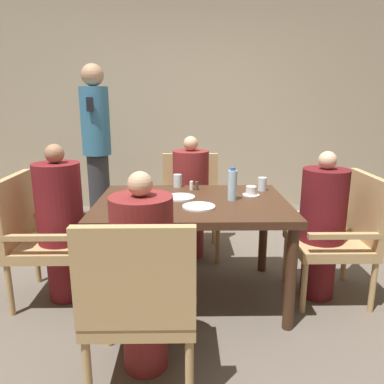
{
  "coord_description": "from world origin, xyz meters",
  "views": [
    {
      "loc": [
        -0.04,
        -2.52,
        1.43
      ],
      "look_at": [
        0.0,
        0.05,
        0.78
      ],
      "focal_mm": 35.0,
      "sensor_mm": 36.0,
      "label": 1
    }
  ],
  "objects": [
    {
      "name": "plate_main_right",
      "position": [
        0.04,
        -0.17,
        0.74
      ],
      "size": [
        0.22,
        0.22,
        0.01
      ],
      "color": "white",
      "rests_on": "dining_table"
    },
    {
      "name": "teacup_with_saucer",
      "position": [
        0.44,
        0.14,
        0.76
      ],
      "size": [
        0.12,
        0.12,
        0.07
      ],
      "color": "white",
      "rests_on": "dining_table"
    },
    {
      "name": "diner_in_right_chair",
      "position": [
        0.93,
        0.0,
        0.55
      ],
      "size": [
        0.32,
        0.32,
        1.08
      ],
      "color": "#5B1419",
      "rests_on": "ground_plane"
    },
    {
      "name": "diner_in_near_chair",
      "position": [
        -0.27,
        -0.74,
        0.56
      ],
      "size": [
        0.32,
        0.32,
        1.09
      ],
      "color": "maroon",
      "rests_on": "ground_plane"
    },
    {
      "name": "glass_tall_mid",
      "position": [
        0.55,
        0.29,
        0.79
      ],
      "size": [
        0.07,
        0.07,
        0.1
      ],
      "color": "silver",
      "rests_on": "dining_table"
    },
    {
      "name": "standing_host",
      "position": [
        -1.0,
        1.53,
        0.96
      ],
      "size": [
        0.3,
        0.34,
        1.78
      ],
      "color": "#2D2D33",
      "rests_on": "ground_plane"
    },
    {
      "name": "chair_left_side",
      "position": [
        -1.07,
        0.0,
        0.49
      ],
      "size": [
        0.54,
        0.53,
        0.91
      ],
      "color": "tan",
      "rests_on": "ground_plane"
    },
    {
      "name": "ground_plane",
      "position": [
        0.0,
        0.0,
        0.0
      ],
      "size": [
        16.0,
        16.0,
        0.0
      ],
      "primitive_type": "plane",
      "color": "#60564C"
    },
    {
      "name": "diner_in_left_chair",
      "position": [
        -0.93,
        0.0,
        0.58
      ],
      "size": [
        0.32,
        0.32,
        1.13
      ],
      "color": "maroon",
      "rests_on": "ground_plane"
    },
    {
      "name": "knife_beside_plate",
      "position": [
        -0.26,
        0.2,
        0.74
      ],
      "size": [
        0.19,
        0.12,
        0.0
      ],
      "color": "silver",
      "rests_on": "dining_table"
    },
    {
      "name": "chair_far_side",
      "position": [
        0.0,
        0.89,
        0.49
      ],
      "size": [
        0.53,
        0.54,
        0.91
      ],
      "color": "tan",
      "rests_on": "ground_plane"
    },
    {
      "name": "glass_tall_near",
      "position": [
        -0.11,
        0.42,
        0.79
      ],
      "size": [
        0.07,
        0.07,
        0.1
      ],
      "color": "silver",
      "rests_on": "dining_table"
    },
    {
      "name": "dining_table",
      "position": [
        0.0,
        0.0,
        0.65
      ],
      "size": [
        1.33,
        0.96,
        0.73
      ],
      "color": "#422819",
      "rests_on": "ground_plane"
    },
    {
      "name": "diner_in_far_chair",
      "position": [
        -0.0,
        0.74,
        0.57
      ],
      "size": [
        0.32,
        0.32,
        1.11
      ],
      "color": "maroon",
      "rests_on": "ground_plane"
    },
    {
      "name": "bowl_small",
      "position": [
        -0.29,
        -0.16,
        0.75
      ],
      "size": [
        0.1,
        0.1,
        0.04
      ],
      "color": "white",
      "rests_on": "dining_table"
    },
    {
      "name": "chair_right_side",
      "position": [
        1.07,
        0.0,
        0.49
      ],
      "size": [
        0.54,
        0.53,
        0.91
      ],
      "color": "tan",
      "rests_on": "ground_plane"
    },
    {
      "name": "fork_beside_plate",
      "position": [
        -0.43,
        -0.29,
        0.74
      ],
      "size": [
        0.18,
        0.13,
        0.0
      ],
      "color": "silver",
      "rests_on": "dining_table"
    },
    {
      "name": "plate_main_left",
      "position": [
        -0.09,
        0.07,
        0.74
      ],
      "size": [
        0.22,
        0.22,
        0.01
      ],
      "color": "white",
      "rests_on": "dining_table"
    },
    {
      "name": "pepper_shaker",
      "position": [
        0.04,
        0.32,
        0.77
      ],
      "size": [
        0.03,
        0.03,
        0.06
      ],
      "color": "#4C3D2D",
      "rests_on": "dining_table"
    },
    {
      "name": "glass_tall_far",
      "position": [
        -0.3,
        -0.41,
        0.79
      ],
      "size": [
        0.07,
        0.07,
        0.1
      ],
      "color": "silver",
      "rests_on": "dining_table"
    },
    {
      "name": "wall_back",
      "position": [
        0.0,
        2.44,
        1.4
      ],
      "size": [
        8.0,
        0.06,
        2.8
      ],
      "color": "tan",
      "rests_on": "ground_plane"
    },
    {
      "name": "chair_near_corner",
      "position": [
        -0.27,
        -0.89,
        0.49
      ],
      "size": [
        0.53,
        0.54,
        0.91
      ],
      "color": "tan",
      "rests_on": "ground_plane"
    },
    {
      "name": "water_bottle",
      "position": [
        0.28,
        0.01,
        0.84
      ],
      "size": [
        0.06,
        0.06,
        0.23
      ],
      "color": "#A3C6DB",
      "rests_on": "dining_table"
    },
    {
      "name": "salt_shaker",
      "position": [
        0.0,
        0.32,
        0.77
      ],
      "size": [
        0.03,
        0.03,
        0.07
      ],
      "color": "white",
      "rests_on": "dining_table"
    }
  ]
}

